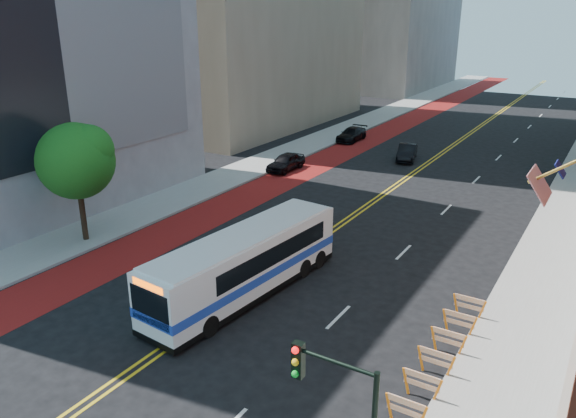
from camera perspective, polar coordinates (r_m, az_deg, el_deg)
The scene contains 13 objects.
ground at distance 23.08m, azimuth -12.99°, elevation -14.00°, with size 160.00×160.00×0.00m, color black.
sidewalk_left at distance 52.04m, azimuth 0.32°, elevation 5.85°, with size 4.00×140.00×0.15m, color gray.
bus_lane_paint at distance 50.23m, azimuth 4.16°, elevation 5.20°, with size 3.60×140.00×0.01m, color maroon.
center_line_inner at distance 47.28m, azimuth 12.73°, elevation 3.82°, with size 0.14×140.00×0.01m, color gold.
center_line_outer at distance 47.18m, azimuth 13.14°, elevation 3.76°, with size 0.14×140.00×0.01m, color gold.
lane_dashes at distance 53.63m, azimuth 20.60°, elevation 4.92°, with size 0.14×98.20×0.01m.
construction_barriers at distance 21.04m, azimuth 14.14°, elevation -15.57°, with size 1.42×10.91×1.00m.
street_tree at distance 32.71m, azimuth -20.66°, elevation 4.86°, with size 4.20×4.20×6.70m.
traffic_signal at distance 14.02m, azimuth 5.16°, elevation -19.85°, with size 2.21×0.34×5.07m.
transit_bus at distance 25.95m, azimuth -4.20°, elevation -5.43°, with size 3.48×11.35×3.07m.
car_a at distance 46.09m, azimuth -0.23°, elevation 4.81°, with size 1.66×4.12×1.40m, color black.
car_b at distance 50.39m, azimuth 11.99°, elevation 5.66°, with size 1.44×4.14×1.36m, color black.
car_c at distance 56.93m, azimuth 6.47°, elevation 7.54°, with size 1.82×4.49×1.30m, color black.
Camera 1 is at (13.98, -13.30, 12.66)m, focal length 35.00 mm.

